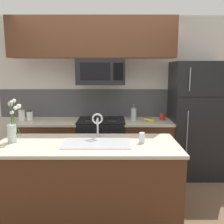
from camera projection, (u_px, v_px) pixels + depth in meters
The scene contains 19 objects.
ground_plane at pixel (100, 202), 3.31m from camera, with size 10.00×10.00×0.00m, color brown.
rear_partition at pixel (120, 94), 4.34m from camera, with size 5.20×0.10×2.60m, color silver.
splash_band at pixel (103, 103), 4.31m from camera, with size 3.51×0.01×0.48m, color #4C4C51.
back_counter_left at pixel (49, 147), 4.12m from camera, with size 1.03×0.65×0.91m.
back_counter_right at pixel (148, 147), 4.11m from camera, with size 0.78×0.65×0.91m.
stove_range at pixel (102, 147), 4.11m from camera, with size 0.76×0.64×0.93m.
microwave at pixel (102, 71), 3.88m from camera, with size 0.74×0.40×0.40m.
upper_cabinet_band at pixel (93, 38), 3.77m from camera, with size 2.51×0.34×0.60m, color #4C2B19.
refrigerator at pixel (196, 119), 4.05m from camera, with size 0.81×0.74×1.85m.
storage_jar_tall at pixel (23, 115), 4.02m from camera, with size 0.10×0.10×0.18m.
storage_jar_medium at pixel (31, 115), 4.03m from camera, with size 0.10×0.10×0.16m.
banana_bunch at pixel (150, 120), 3.97m from camera, with size 0.19×0.12×0.08m.
french_press at pixel (135, 114), 4.08m from camera, with size 0.09×0.09×0.27m.
coffee_tin at pixel (163, 117), 4.07m from camera, with size 0.08×0.08×0.11m, color #B22D23.
island_counter at pixel (89, 181), 2.88m from camera, with size 2.05×0.85×0.91m.
kitchen_sink at pixel (97, 149), 2.82m from camera, with size 0.76×0.44×0.16m.
sink_faucet at pixel (98, 122), 2.99m from camera, with size 0.14×0.14×0.31m.
drinking_glass at pixel (143, 138), 2.80m from camera, with size 0.07×0.07×0.12m.
flower_vase at pixel (13, 128), 2.83m from camera, with size 0.16×0.13×0.49m.
Camera 1 is at (0.17, -3.05, 1.74)m, focal length 40.00 mm.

